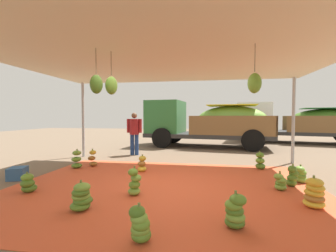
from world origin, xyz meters
The scene contains 20 objects.
ground_plane centered at (0.00, 3.00, 0.00)m, with size 40.00×40.00×0.00m, color brown.
tarp_orange centered at (0.00, 0.00, 0.01)m, with size 6.80×5.20×0.01m, color #D1512D.
tent_canopy centered at (0.00, -0.10, 2.84)m, with size 8.00×7.00×2.93m.
banana_bunch_0 centered at (-2.60, 1.74, 0.24)m, with size 0.37×0.34×0.55m.
banana_bunch_1 centered at (2.74, -0.67, 0.25)m, with size 0.43×0.44×0.56m.
banana_bunch_2 centered at (3.12, 0.88, 0.19)m, with size 0.36×0.36×0.43m.
banana_bunch_3 centered at (2.51, 2.17, 0.24)m, with size 0.36×0.35×0.53m.
banana_bunch_4 centered at (-2.94, 1.40, 0.26)m, with size 0.40×0.40×0.58m.
banana_bunch_5 centered at (2.47, 0.21, 0.18)m, with size 0.33×0.33×0.41m.
banana_bunch_6 centered at (-0.88, 1.31, 0.21)m, with size 0.35×0.35×0.49m.
banana_bunch_7 centered at (0.09, -2.19, 0.23)m, with size 0.36×0.36×0.50m.
banana_bunch_8 centered at (1.31, -1.64, 0.24)m, with size 0.39×0.40×0.54m.
banana_bunch_9 centered at (-0.50, -0.56, 0.26)m, with size 0.33×0.34×0.58m.
banana_bunch_10 centered at (-2.71, -0.77, 0.19)m, with size 0.36×0.37×0.43m.
banana_bunch_11 centered at (2.81, 0.53, 0.23)m, with size 0.33×0.32×0.51m.
banana_bunch_12 centered at (-1.15, -1.41, 0.23)m, with size 0.47×0.47×0.51m.
cargo_truck_main centered at (0.92, 7.08, 1.28)m, with size 6.53×3.22×2.40m.
cargo_truck_far centered at (6.30, 9.64, 1.26)m, with size 7.42×3.78×2.40m.
worker_0 centered at (-1.96, 4.00, 1.01)m, with size 0.63×0.39×1.72m.
crate_0 centered at (-3.74, 0.07, 0.15)m, with size 0.38×0.41×0.30m, color #335B8E.
Camera 1 is at (0.89, -4.86, 1.58)m, focal length 24.24 mm.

